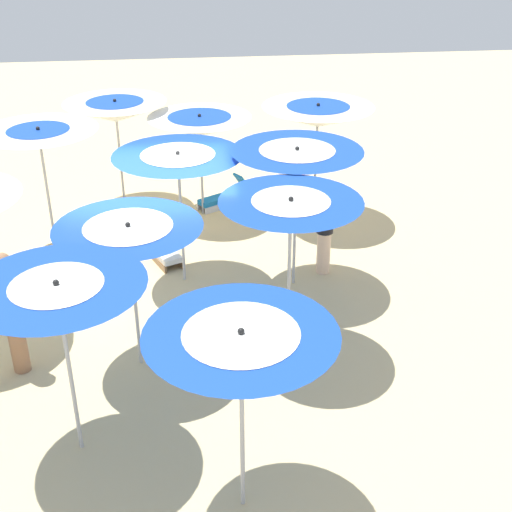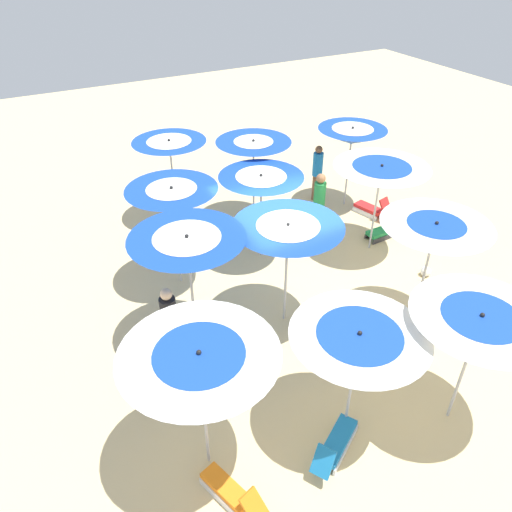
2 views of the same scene
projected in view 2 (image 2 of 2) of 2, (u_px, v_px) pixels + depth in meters
name	position (u px, v px, depth m)	size (l,w,h in m)	color
ground	(285.00, 293.00, 11.19)	(37.60, 37.60, 0.04)	beige
beach_umbrella_0	(352.00, 136.00, 13.45)	(1.90, 1.90, 2.39)	#B2B2B7
beach_umbrella_1	(253.00, 149.00, 12.69)	(1.98, 1.98, 2.39)	#B2B2B7
beach_umbrella_2	(170.00, 147.00, 12.77)	(1.95, 1.95, 2.36)	#B2B2B7
beach_umbrella_3	(381.00, 174.00, 11.52)	(2.27, 2.27, 2.35)	#B2B2B7
beach_umbrella_4	(261.00, 182.00, 11.28)	(1.99, 1.99, 2.26)	#B2B2B7
beach_umbrella_5	(172.00, 198.00, 10.29)	(1.96, 1.96, 2.48)	#B2B2B7
beach_umbrella_6	(435.00, 231.00, 9.14)	(2.08, 2.08, 2.45)	#B2B2B7
beach_umbrella_7	(288.00, 232.00, 9.23)	(2.14, 2.14, 2.38)	#B2B2B7
beach_umbrella_8	(188.00, 245.00, 8.68)	(2.13, 2.13, 2.50)	#B2B2B7
beach_umbrella_9	(479.00, 326.00, 7.25)	(2.10, 2.10, 2.33)	#B2B2B7
beach_umbrella_10	(358.00, 344.00, 7.18)	(2.08, 2.08, 2.16)	#B2B2B7
beach_umbrella_11	(200.00, 364.00, 6.49)	(2.19, 2.19, 2.44)	#B2B2B7
lounger_0	(336.00, 444.00, 7.73)	(0.91, 1.23, 0.63)	silver
lounger_1	(322.00, 329.00, 9.89)	(1.31, 0.83, 0.66)	olive
lounger_2	(372.00, 208.00, 13.99)	(1.15, 0.63, 0.67)	silver
lounger_3	(386.00, 230.00, 13.06)	(0.39, 1.24, 0.62)	#333338
lounger_4	(231.00, 492.00, 7.09)	(1.21, 0.66, 0.58)	silver
beachgoer_0	(170.00, 324.00, 9.01)	(0.30, 0.30, 1.71)	beige
beachgoer_1	(317.00, 172.00, 14.41)	(0.30, 0.30, 1.71)	brown
beachgoer_2	(319.00, 206.00, 12.50)	(0.30, 0.30, 1.89)	#A3704C
beach_ball	(426.00, 271.00, 11.65)	(0.25, 0.25, 0.25)	white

